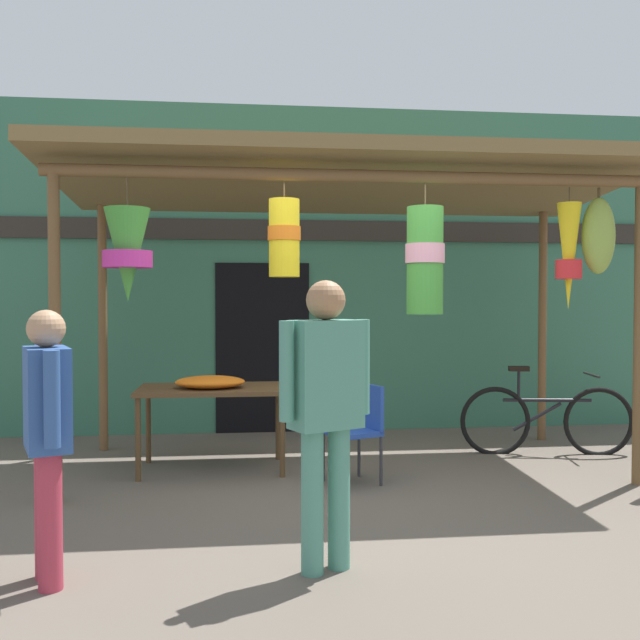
# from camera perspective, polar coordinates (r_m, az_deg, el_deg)

# --- Properties ---
(ground_plane) EXTENTS (30.00, 30.00, 0.00)m
(ground_plane) POSITION_cam_1_polar(r_m,az_deg,el_deg) (5.94, 2.12, -13.67)
(ground_plane) COLOR #60564C
(shop_facade) EXTENTS (9.79, 0.29, 3.85)m
(shop_facade) POSITION_cam_1_polar(r_m,az_deg,el_deg) (8.49, -0.73, 4.05)
(shop_facade) COLOR #387056
(shop_facade) RESTS_ON ground_plane
(market_stall_canopy) EXTENTS (5.28, 2.41, 2.84)m
(market_stall_canopy) POSITION_cam_1_polar(r_m,az_deg,el_deg) (6.54, 2.06, 9.87)
(market_stall_canopy) COLOR brown
(market_stall_canopy) RESTS_ON ground_plane
(display_table) EXTENTS (1.35, 0.79, 0.76)m
(display_table) POSITION_cam_1_polar(r_m,az_deg,el_deg) (6.59, -8.71, -6.04)
(display_table) COLOR brown
(display_table) RESTS_ON ground_plane
(flower_heap_on_table) EXTENTS (0.63, 0.44, 0.11)m
(flower_heap_on_table) POSITION_cam_1_polar(r_m,az_deg,el_deg) (6.49, -8.78, -4.98)
(flower_heap_on_table) COLOR orange
(flower_heap_on_table) RESTS_ON display_table
(folding_chair) EXTENTS (0.52, 0.52, 0.84)m
(folding_chair) POSITION_cam_1_polar(r_m,az_deg,el_deg) (6.10, 3.22, -8.42)
(folding_chair) COLOR #2347A8
(folding_chair) RESTS_ON ground_plane
(parked_bicycle) EXTENTS (1.74, 0.44, 0.92)m
(parked_bicycle) POSITION_cam_1_polar(r_m,az_deg,el_deg) (7.57, 17.85, -7.72)
(parked_bicycle) COLOR black
(parked_bicycle) RESTS_ON ground_plane
(vendor_in_orange) EXTENTS (0.55, 0.36, 1.68)m
(vendor_in_orange) POSITION_cam_1_polar(r_m,az_deg,el_deg) (4.07, 0.47, -6.47)
(vendor_in_orange) COLOR #4C8E7A
(vendor_in_orange) RESTS_ON ground_plane
(shopper_by_bananas) EXTENTS (0.34, 0.56, 1.52)m
(shopper_by_bananas) POSITION_cam_1_polar(r_m,az_deg,el_deg) (4.19, -21.21, -7.88)
(shopper_by_bananas) COLOR #B23347
(shopper_by_bananas) RESTS_ON ground_plane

